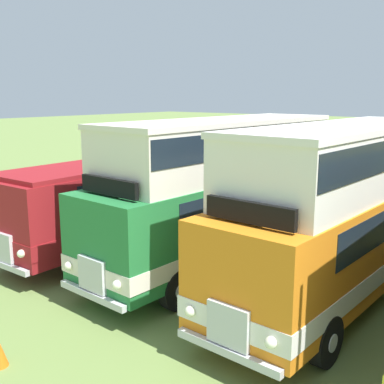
% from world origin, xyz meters
% --- Properties ---
extents(bus_first_in_row, '(2.87, 11.51, 2.99)m').
position_xyz_m(bus_first_in_row, '(-13.49, 0.38, 1.76)').
color(bus_first_in_row, maroon).
rests_on(bus_first_in_row, ground).
extents(bus_second_in_row, '(2.88, 9.86, 4.49)m').
position_xyz_m(bus_second_in_row, '(-9.63, -0.17, 2.47)').
color(bus_second_in_row, '#237538').
rests_on(bus_second_in_row, ground).
extents(bus_third_in_row, '(2.85, 9.77, 4.49)m').
position_xyz_m(bus_third_in_row, '(-5.78, -0.27, 2.47)').
color(bus_third_in_row, orange).
rests_on(bus_third_in_row, ground).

